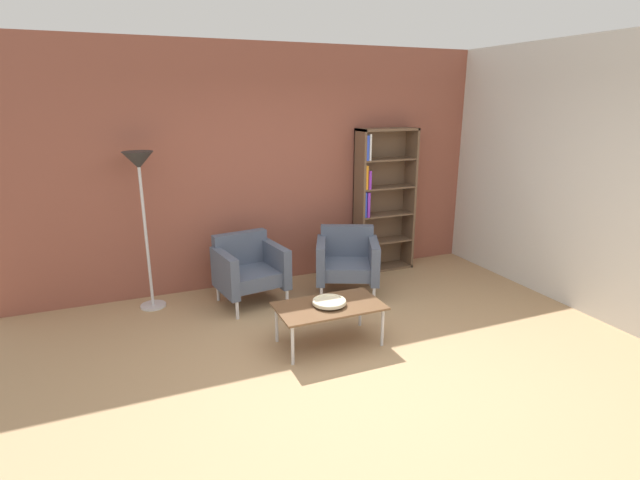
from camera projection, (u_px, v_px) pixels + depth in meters
ground_plane at (360, 369)px, 4.23m from camera, size 8.32×8.32×0.00m
brick_back_panel at (271, 167)px, 6.00m from camera, size 6.40×0.12×2.90m
plaster_right_partition at (567, 175)px, 5.41m from camera, size 0.12×5.20×2.90m
bookshelf_tall at (380, 201)px, 6.49m from camera, size 0.80×0.30×1.90m
coffee_table_low at (329, 308)px, 4.57m from camera, size 1.00×0.56×0.40m
decorative_bowl at (329, 302)px, 4.56m from camera, size 0.32×0.32×0.05m
armchair_near_window at (347, 260)px, 5.80m from camera, size 0.91×0.88×0.78m
armchair_spare_guest at (249, 268)px, 5.52m from camera, size 0.81×0.76×0.78m
floor_lamp_torchiere at (140, 179)px, 5.10m from camera, size 0.32×0.32×1.74m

